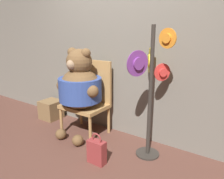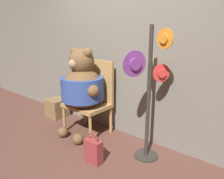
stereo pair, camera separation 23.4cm
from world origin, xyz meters
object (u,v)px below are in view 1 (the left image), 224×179
Objects in this scene: chair at (89,96)px; hat_display_rack at (150,86)px; teddy_bear at (80,86)px; handbag_on_ground at (97,151)px.

chair is 0.69× the size of hat_display_rack.
chair is at bearing 89.05° from teddy_bear.
teddy_bear is 0.82× the size of hat_display_rack.
hat_display_rack is 0.94m from handbag_on_ground.
hat_display_rack reaches higher than handbag_on_ground.
handbag_on_ground is at bearing -44.45° from chair.
chair is 1.03m from hat_display_rack.
chair is 2.84× the size of handbag_on_ground.
hat_display_rack reaches higher than chair.
chair is 0.91m from handbag_on_ground.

